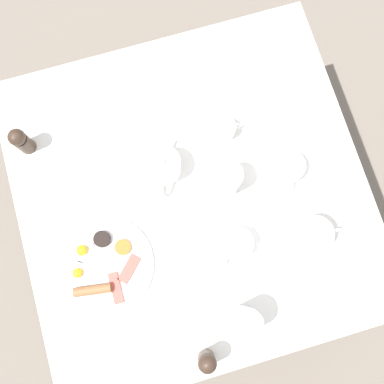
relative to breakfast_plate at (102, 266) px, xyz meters
The scene contains 16 objects.
ground_plane 0.82m from the breakfast_plate, 23.33° to the left, with size 8.00×8.00×0.00m, color #70665B.
table 0.34m from the breakfast_plate, 23.33° to the left, with size 1.01×1.00×0.74m.
breakfast_plate is the anchor object (origin of this frame).
teapot_near 0.59m from the breakfast_plate, ahead, with size 0.18×0.10×0.11m.
teapot_far 0.33m from the breakfast_plate, 42.11° to the left, with size 0.10×0.17×0.11m.
teacup_with_saucer_left 0.38m from the breakfast_plate, ahead, with size 0.14×0.14×0.06m.
teacup_with_saucer_right 0.59m from the breakfast_plate, 11.45° to the left, with size 0.14×0.14×0.06m.
water_glass_tall 0.42m from the breakfast_plate, 37.03° to the right, with size 0.08×0.08×0.13m.
water_glass_short 0.43m from the breakfast_plate, 18.04° to the left, with size 0.08×0.08×0.12m.
creamer_jug 0.53m from the breakfast_plate, 32.26° to the left, with size 0.09×0.06×0.05m.
pepper_grinder 0.42m from the breakfast_plate, 107.62° to the left, with size 0.05×0.05×0.12m.
salt_grinder 0.38m from the breakfast_plate, 56.64° to the right, with size 0.05×0.05×0.12m.
napkin_folded 0.64m from the breakfast_plate, 46.42° to the left, with size 0.13×0.15×0.01m.
fork_by_plate 0.52m from the breakfast_plate, 62.64° to the left, with size 0.13×0.15×0.00m.
knife_by_plate 0.73m from the breakfast_plate, 28.41° to the left, with size 0.02×0.22×0.00m.
spoon_for_tea 0.38m from the breakfast_plate, 80.57° to the left, with size 0.13×0.07×0.00m.
Camera 1 is at (-0.07, -0.24, 2.02)m, focal length 42.00 mm.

